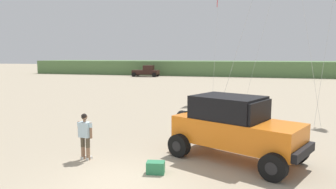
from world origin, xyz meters
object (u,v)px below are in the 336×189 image
object	(u,v)px
person_watching	(85,134)
cooler_box	(156,168)
jeep	(235,126)
distant_pickup	(146,71)

from	to	relation	value
person_watching	cooler_box	distance (m)	2.96
person_watching	cooler_box	bearing A→B (deg)	-12.19
jeep	person_watching	size ratio (longest dim) A/B	3.00
jeep	distant_pickup	size ratio (longest dim) A/B	1.08
person_watching	cooler_box	xyz separation A→B (m)	(2.80, -0.61, -0.75)
person_watching	cooler_box	world-z (taller)	person_watching
jeep	cooler_box	distance (m)	3.22
person_watching	distant_pickup	bearing A→B (deg)	106.44
jeep	person_watching	xyz separation A→B (m)	(-5.09, -1.42, -0.26)
cooler_box	distant_pickup	world-z (taller)	distant_pickup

